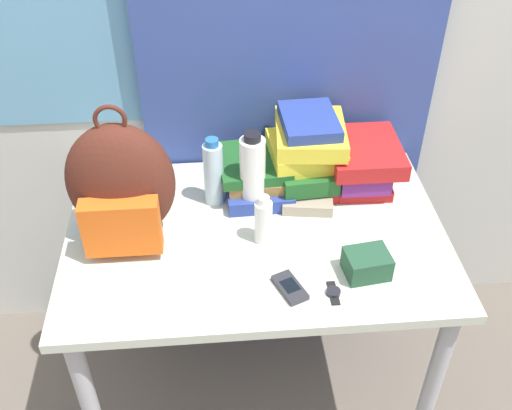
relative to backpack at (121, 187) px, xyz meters
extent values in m
cube|color=beige|center=(0.36, 0.43, 0.32)|extent=(6.00, 0.05, 2.50)
cube|color=#384C93|center=(0.50, 0.38, 0.32)|extent=(0.93, 0.04, 2.50)
cube|color=beige|center=(0.36, -0.02, -0.19)|extent=(1.10, 0.73, 0.03)
cylinder|color=#B2B2B7|center=(0.86, -0.33, -0.57)|extent=(0.05, 0.05, 0.73)
cylinder|color=#B2B2B7|center=(-0.13, 0.29, -0.57)|extent=(0.05, 0.05, 0.73)
cylinder|color=#B2B2B7|center=(0.86, 0.29, -0.57)|extent=(0.05, 0.05, 0.73)
ellipsoid|color=#512319|center=(0.00, 0.01, 0.01)|extent=(0.29, 0.16, 0.36)
cube|color=#E05B19|center=(0.00, -0.09, -0.07)|extent=(0.21, 0.06, 0.16)
torus|color=#512319|center=(0.00, 0.01, 0.20)|extent=(0.09, 0.01, 0.09)
cube|color=navy|center=(0.39, 0.19, -0.15)|extent=(0.21, 0.29, 0.05)
cube|color=olive|center=(0.39, 0.19, -0.11)|extent=(0.20, 0.22, 0.03)
cube|color=#1E5623|center=(0.37, 0.19, -0.08)|extent=(0.23, 0.24, 0.03)
cube|color=red|center=(0.55, 0.20, -0.15)|extent=(0.18, 0.24, 0.04)
cube|color=#1E5623|center=(0.53, 0.19, -0.10)|extent=(0.18, 0.26, 0.06)
cube|color=yellow|center=(0.54, 0.20, -0.05)|extent=(0.23, 0.22, 0.06)
cube|color=yellow|center=(0.55, 0.21, 0.01)|extent=(0.23, 0.26, 0.05)
cube|color=navy|center=(0.54, 0.21, 0.05)|extent=(0.17, 0.22, 0.03)
cube|color=red|center=(0.72, 0.19, -0.16)|extent=(0.17, 0.22, 0.04)
cube|color=#6B2370|center=(0.71, 0.19, -0.11)|extent=(0.16, 0.24, 0.06)
cube|color=red|center=(0.72, 0.19, -0.05)|extent=(0.22, 0.26, 0.05)
cylinder|color=silver|center=(0.25, 0.14, -0.07)|extent=(0.06, 0.06, 0.20)
cylinder|color=#286BB7|center=(0.25, 0.14, 0.04)|extent=(0.04, 0.04, 0.02)
cylinder|color=white|center=(0.37, 0.10, -0.06)|extent=(0.08, 0.08, 0.24)
cylinder|color=black|center=(0.37, 0.10, 0.07)|extent=(0.05, 0.05, 0.02)
cylinder|color=white|center=(0.38, -0.05, -0.11)|extent=(0.05, 0.05, 0.13)
cylinder|color=white|center=(0.38, -0.05, -0.03)|extent=(0.03, 0.03, 0.02)
cube|color=#2D2D33|center=(0.43, -0.25, -0.17)|extent=(0.09, 0.12, 0.02)
cube|color=black|center=(0.43, -0.25, -0.16)|extent=(0.05, 0.06, 0.00)
cube|color=gray|center=(0.53, 0.06, -0.16)|extent=(0.16, 0.08, 0.04)
cube|color=#234C33|center=(0.64, -0.21, -0.14)|extent=(0.13, 0.11, 0.07)
cube|color=black|center=(0.54, -0.27, -0.17)|extent=(0.02, 0.08, 0.00)
cylinder|color=#232328|center=(0.54, -0.27, -0.17)|extent=(0.04, 0.04, 0.01)
camera|label=1|loc=(0.26, -1.31, 0.98)|focal=42.00mm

